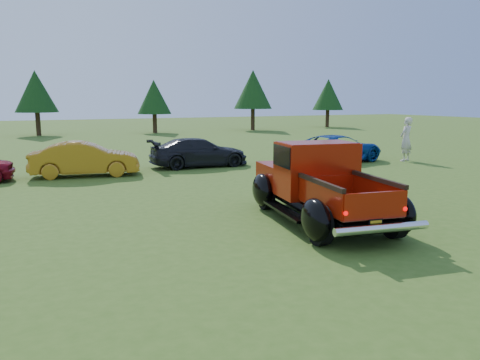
{
  "coord_description": "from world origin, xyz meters",
  "views": [
    {
      "loc": [
        -4.53,
        -8.78,
        2.82
      ],
      "look_at": [
        -0.25,
        0.2,
        1.09
      ],
      "focal_mm": 35.0,
      "sensor_mm": 36.0,
      "label": 1
    }
  ],
  "objects_px": {
    "show_car_yellow": "(85,159)",
    "tree_mid_left": "(36,92)",
    "tree_far_east": "(328,95)",
    "spectator": "(406,139)",
    "tree_east": "(253,90)",
    "show_car_grey": "(199,152)",
    "show_car_blue": "(338,148)",
    "pickup_truck": "(316,182)",
    "tree_mid_right": "(154,97)"
  },
  "relations": [
    {
      "from": "show_car_blue",
      "to": "show_car_grey",
      "type": "bearing_deg",
      "value": 68.34
    },
    {
      "from": "tree_mid_left",
      "to": "tree_mid_right",
      "type": "distance_m",
      "value": 9.06
    },
    {
      "from": "pickup_truck",
      "to": "show_car_grey",
      "type": "relative_size",
      "value": 1.24
    },
    {
      "from": "tree_mid_right",
      "to": "spectator",
      "type": "relative_size",
      "value": 2.19
    },
    {
      "from": "tree_mid_right",
      "to": "show_car_blue",
      "type": "relative_size",
      "value": 0.99
    },
    {
      "from": "tree_mid_left",
      "to": "tree_east",
      "type": "distance_m",
      "value": 18.06
    },
    {
      "from": "tree_far_east",
      "to": "show_car_blue",
      "type": "xyz_separation_m",
      "value": [
        -15.5,
        -22.2,
        -2.63
      ]
    },
    {
      "from": "tree_mid_right",
      "to": "show_car_blue",
      "type": "height_order",
      "value": "tree_mid_right"
    },
    {
      "from": "tree_far_east",
      "to": "spectator",
      "type": "bearing_deg",
      "value": -118.23
    },
    {
      "from": "tree_far_east",
      "to": "show_car_yellow",
      "type": "height_order",
      "value": "tree_far_east"
    },
    {
      "from": "tree_mid_left",
      "to": "show_car_blue",
      "type": "bearing_deg",
      "value": -63.13
    },
    {
      "from": "show_car_blue",
      "to": "spectator",
      "type": "relative_size",
      "value": 2.21
    },
    {
      "from": "tree_far_east",
      "to": "spectator",
      "type": "distance_m",
      "value": 26.52
    },
    {
      "from": "tree_mid_left",
      "to": "spectator",
      "type": "xyz_separation_m",
      "value": [
        14.5,
        -23.78,
        -2.38
      ]
    },
    {
      "from": "show_car_grey",
      "to": "spectator",
      "type": "distance_m",
      "value": 9.49
    },
    {
      "from": "tree_east",
      "to": "show_car_blue",
      "type": "bearing_deg",
      "value": -107.05
    },
    {
      "from": "show_car_blue",
      "to": "spectator",
      "type": "bearing_deg",
      "value": -119.27
    },
    {
      "from": "show_car_yellow",
      "to": "spectator",
      "type": "xyz_separation_m",
      "value": [
        13.83,
        -1.9,
        0.37
      ]
    },
    {
      "from": "tree_mid_right",
      "to": "tree_far_east",
      "type": "relative_size",
      "value": 0.92
    },
    {
      "from": "show_car_yellow",
      "to": "show_car_grey",
      "type": "xyz_separation_m",
      "value": [
        4.67,
        0.52,
        -0.03
      ]
    },
    {
      "from": "tree_far_east",
      "to": "show_car_yellow",
      "type": "relative_size",
      "value": 1.24
    },
    {
      "from": "tree_mid_right",
      "to": "tree_far_east",
      "type": "height_order",
      "value": "tree_far_east"
    },
    {
      "from": "tree_east",
      "to": "show_car_grey",
      "type": "height_order",
      "value": "tree_east"
    },
    {
      "from": "tree_mid_right",
      "to": "spectator",
      "type": "xyz_separation_m",
      "value": [
        5.5,
        -22.78,
        -1.97
      ]
    },
    {
      "from": "tree_mid_left",
      "to": "tree_mid_right",
      "type": "xyz_separation_m",
      "value": [
        9.0,
        -1.0,
        -0.41
      ]
    },
    {
      "from": "tree_east",
      "to": "show_car_blue",
      "type": "relative_size",
      "value": 1.22
    },
    {
      "from": "tree_mid_left",
      "to": "tree_far_east",
      "type": "bearing_deg",
      "value": -1.06
    },
    {
      "from": "tree_far_east",
      "to": "show_car_yellow",
      "type": "bearing_deg",
      "value": -140.92
    },
    {
      "from": "tree_mid_left",
      "to": "tree_east",
      "type": "relative_size",
      "value": 0.93
    },
    {
      "from": "show_car_yellow",
      "to": "tree_mid_left",
      "type": "bearing_deg",
      "value": 11.69
    },
    {
      "from": "tree_mid_right",
      "to": "tree_far_east",
      "type": "distance_m",
      "value": 18.01
    },
    {
      "from": "pickup_truck",
      "to": "show_car_blue",
      "type": "xyz_separation_m",
      "value": [
        6.7,
        8.0,
        -0.25
      ]
    },
    {
      "from": "tree_mid_right",
      "to": "show_car_blue",
      "type": "distance_m",
      "value": 21.97
    },
    {
      "from": "tree_mid_left",
      "to": "tree_far_east",
      "type": "xyz_separation_m",
      "value": [
        27.0,
        -0.5,
        -0.14
      ]
    },
    {
      "from": "show_car_yellow",
      "to": "spectator",
      "type": "bearing_deg",
      "value": -87.87
    },
    {
      "from": "tree_far_east",
      "to": "show_car_grey",
      "type": "relative_size",
      "value": 1.16
    },
    {
      "from": "show_car_grey",
      "to": "show_car_blue",
      "type": "distance_m",
      "value": 6.31
    },
    {
      "from": "pickup_truck",
      "to": "show_car_blue",
      "type": "relative_size",
      "value": 1.16
    },
    {
      "from": "show_car_blue",
      "to": "show_car_yellow",
      "type": "bearing_deg",
      "value": 76.28
    },
    {
      "from": "show_car_grey",
      "to": "spectator",
      "type": "height_order",
      "value": "spectator"
    },
    {
      "from": "pickup_truck",
      "to": "spectator",
      "type": "relative_size",
      "value": 2.56
    },
    {
      "from": "tree_mid_left",
      "to": "spectator",
      "type": "bearing_deg",
      "value": -58.63
    },
    {
      "from": "spectator",
      "to": "tree_far_east",
      "type": "bearing_deg",
      "value": -137.67
    },
    {
      "from": "pickup_truck",
      "to": "show_car_yellow",
      "type": "relative_size",
      "value": 1.33
    },
    {
      "from": "show_car_grey",
      "to": "show_car_yellow",
      "type": "bearing_deg",
      "value": 98.94
    },
    {
      "from": "tree_mid_left",
      "to": "tree_east",
      "type": "xyz_separation_m",
      "value": [
        18.0,
        -1.5,
        0.27
      ]
    },
    {
      "from": "show_car_blue",
      "to": "pickup_truck",
      "type": "bearing_deg",
      "value": 130.61
    },
    {
      "from": "show_car_blue",
      "to": "spectator",
      "type": "distance_m",
      "value": 3.21
    },
    {
      "from": "tree_east",
      "to": "show_car_blue",
      "type": "height_order",
      "value": "tree_east"
    },
    {
      "from": "tree_far_east",
      "to": "tree_east",
      "type": "bearing_deg",
      "value": -173.66
    }
  ]
}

